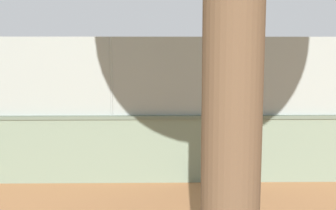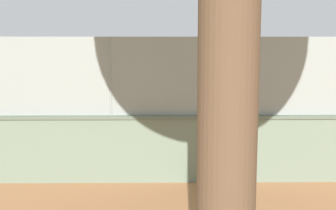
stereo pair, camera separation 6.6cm
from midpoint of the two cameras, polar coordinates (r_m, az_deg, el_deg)
The scene contains 6 objects.
ground_plane at distance 21.17m, azimuth -6.34°, elevation -1.02°, with size 260.00×260.00×0.00m, color #A36B42.
perimeter_wall at distance 10.52m, azimuth -16.11°, elevation -5.59°, with size 22.35×0.70×1.59m.
fence_panel_on_wall at distance 10.28m, azimuth -16.46°, elevation 3.67°, with size 21.97×0.43×1.82m.
player_crossing_court at distance 20.46m, azimuth 0.36°, elevation 1.24°, with size 1.22×0.70×1.52m.
player_at_service_line at distance 16.05m, azimuth 7.82°, elevation -0.59°, with size 1.21×0.72×1.51m.
sports_ball at distance 19.51m, azimuth 1.39°, elevation -1.45°, with size 0.17×0.17×0.17m, color yellow.
Camera 1 is at (-1.61, 20.87, 3.15)m, focal length 45.71 mm.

